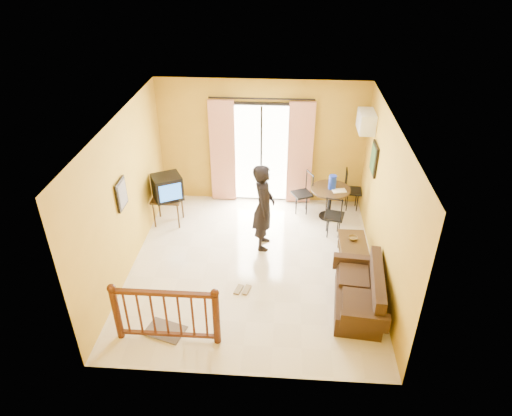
# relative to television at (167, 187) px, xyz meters

# --- Properties ---
(ground) EXTENTS (5.00, 5.00, 0.00)m
(ground) POSITION_rel_television_xyz_m (1.87, -1.34, -0.86)
(ground) COLOR beige
(ground) RESTS_ON ground
(room_shell) EXTENTS (5.00, 5.00, 5.00)m
(room_shell) POSITION_rel_television_xyz_m (1.87, -1.34, 0.84)
(room_shell) COLOR white
(room_shell) RESTS_ON ground
(balcony_door) EXTENTS (2.25, 0.14, 2.46)m
(balcony_door) POSITION_rel_television_xyz_m (1.87, 1.10, 0.32)
(balcony_door) COLOR black
(balcony_door) RESTS_ON ground
(tv_table) EXTENTS (0.61, 0.51, 0.61)m
(tv_table) POSITION_rel_television_xyz_m (-0.03, 0.00, -0.33)
(tv_table) COLOR black
(tv_table) RESTS_ON ground
(television) EXTENTS (0.73, 0.71, 0.50)m
(television) POSITION_rel_television_xyz_m (0.00, 0.00, 0.00)
(television) COLOR black
(television) RESTS_ON tv_table
(picture_left) EXTENTS (0.05, 0.42, 0.52)m
(picture_left) POSITION_rel_television_xyz_m (-0.35, -1.54, 0.69)
(picture_left) COLOR black
(picture_left) RESTS_ON room_shell
(dining_table) EXTENTS (0.84, 0.84, 0.70)m
(dining_table) POSITION_rel_television_xyz_m (3.38, 0.46, -0.31)
(dining_table) COLOR black
(dining_table) RESTS_ON ground
(water_jug) EXTENTS (0.16, 0.16, 0.31)m
(water_jug) POSITION_rel_television_xyz_m (3.41, 0.47, -0.01)
(water_jug) COLOR #132DB7
(water_jug) RESTS_ON dining_table
(serving_tray) EXTENTS (0.31, 0.23, 0.02)m
(serving_tray) POSITION_rel_television_xyz_m (3.55, 0.36, -0.15)
(serving_tray) COLOR white
(serving_tray) RESTS_ON dining_table
(dining_chairs) EXTENTS (1.60, 1.53, 0.95)m
(dining_chairs) POSITION_rel_television_xyz_m (3.37, 0.42, -0.86)
(dining_chairs) COLOR black
(dining_chairs) RESTS_ON ground
(air_conditioner) EXTENTS (0.31, 0.60, 0.40)m
(air_conditioner) POSITION_rel_television_xyz_m (3.96, 0.61, 1.29)
(air_conditioner) COLOR white
(air_conditioner) RESTS_ON room_shell
(botanical_print) EXTENTS (0.05, 0.50, 0.60)m
(botanical_print) POSITION_rel_television_xyz_m (4.08, -0.04, 0.79)
(botanical_print) COLOR black
(botanical_print) RESTS_ON room_shell
(coffee_table) EXTENTS (0.50, 0.90, 0.40)m
(coffee_table) POSITION_rel_television_xyz_m (3.72, -1.07, -0.59)
(coffee_table) COLOR black
(coffee_table) RESTS_ON ground
(bowl) EXTENTS (0.21, 0.21, 0.05)m
(bowl) POSITION_rel_television_xyz_m (3.72, -0.95, -0.43)
(bowl) COLOR brown
(bowl) RESTS_ON coffee_table
(sofa) EXTENTS (0.86, 1.62, 0.75)m
(sofa) POSITION_rel_television_xyz_m (3.72, -2.34, -0.58)
(sofa) COLOR #301E12
(sofa) RESTS_ON ground
(standing_person) EXTENTS (0.43, 0.64, 1.76)m
(standing_person) POSITION_rel_television_xyz_m (2.02, -0.69, 0.02)
(standing_person) COLOR black
(standing_person) RESTS_ON ground
(stair_balustrade) EXTENTS (1.63, 0.13, 1.04)m
(stair_balustrade) POSITION_rel_television_xyz_m (0.72, -3.24, -0.30)
(stair_balustrade) COLOR #471E0F
(stair_balustrade) RESTS_ON ground
(doormat) EXTENTS (0.69, 0.56, 0.02)m
(doormat) POSITION_rel_television_xyz_m (0.62, -3.09, -0.85)
(doormat) COLOR #574B45
(doormat) RESTS_ON ground
(sandals) EXTENTS (0.30, 0.27, 0.03)m
(sandals) POSITION_rel_television_xyz_m (1.74, -2.06, -0.85)
(sandals) COLOR brown
(sandals) RESTS_ON ground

